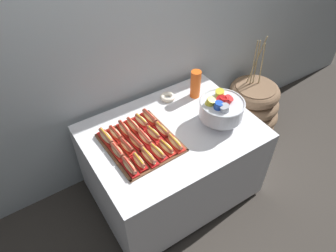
{
  "coord_description": "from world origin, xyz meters",
  "views": [
    {
      "loc": [
        -0.94,
        -1.41,
        2.43
      ],
      "look_at": [
        -0.01,
        0.04,
        0.77
      ],
      "focal_mm": 33.8,
      "sensor_mm": 36.0,
      "label": 1
    }
  ],
  "objects_px": {
    "hot_dog_9": "(145,138)",
    "hot_dog_12": "(106,137)",
    "hot_dog_0": "(129,167)",
    "cup_stack": "(196,84)",
    "serving_tray": "(141,143)",
    "hot_dog_1": "(139,161)",
    "hot_dog_2": "(148,157)",
    "hot_dog_8": "(136,142)",
    "hot_dog_13": "(116,133)",
    "punch_bowl": "(221,108)",
    "buffet_table": "(172,161)",
    "hot_dog_16": "(142,121)",
    "donut": "(168,97)",
    "hot_dog_3": "(158,152)",
    "hot_dog_17": "(150,117)",
    "hot_dog_7": "(127,146)",
    "hot_dog_15": "(133,125)",
    "hot_dog_14": "(124,129)",
    "hot_dog_10": "(154,134)",
    "hot_dog_5": "(175,143)",
    "hot_dog_6": "(117,151)",
    "hot_dog_11": "(162,130)",
    "floor_vase": "(251,109)",
    "hot_dog_4": "(166,147)"
  },
  "relations": [
    {
      "from": "hot_dog_9",
      "to": "hot_dog_12",
      "type": "xyz_separation_m",
      "value": [
        -0.23,
        0.16,
        0.0
      ]
    },
    {
      "from": "hot_dog_0",
      "to": "cup_stack",
      "type": "height_order",
      "value": "cup_stack"
    },
    {
      "from": "serving_tray",
      "to": "hot_dog_12",
      "type": "distance_m",
      "value": 0.25
    },
    {
      "from": "hot_dog_1",
      "to": "hot_dog_9",
      "type": "height_order",
      "value": "hot_dog_1"
    },
    {
      "from": "hot_dog_2",
      "to": "hot_dog_8",
      "type": "distance_m",
      "value": 0.17
    },
    {
      "from": "serving_tray",
      "to": "hot_dog_13",
      "type": "xyz_separation_m",
      "value": [
        -0.12,
        0.16,
        0.03
      ]
    },
    {
      "from": "punch_bowl",
      "to": "buffet_table",
      "type": "bearing_deg",
      "value": 161.23
    },
    {
      "from": "hot_dog_8",
      "to": "hot_dog_16",
      "type": "distance_m",
      "value": 0.22
    },
    {
      "from": "punch_bowl",
      "to": "donut",
      "type": "xyz_separation_m",
      "value": [
        -0.18,
        0.46,
        -0.13
      ]
    },
    {
      "from": "hot_dog_3",
      "to": "hot_dog_17",
      "type": "bearing_deg",
      "value": 68.06
    },
    {
      "from": "hot_dog_7",
      "to": "donut",
      "type": "xyz_separation_m",
      "value": [
        0.55,
        0.33,
        -0.02
      ]
    },
    {
      "from": "hot_dog_0",
      "to": "hot_dog_1",
      "type": "xyz_separation_m",
      "value": [
        0.07,
        0.0,
        0.0
      ]
    },
    {
      "from": "hot_dog_15",
      "to": "hot_dog_16",
      "type": "relative_size",
      "value": 1.09
    },
    {
      "from": "hot_dog_14",
      "to": "hot_dog_9",
      "type": "bearing_deg",
      "value": -63.06
    },
    {
      "from": "hot_dog_2",
      "to": "hot_dog_14",
      "type": "relative_size",
      "value": 1.06
    },
    {
      "from": "hot_dog_10",
      "to": "hot_dog_5",
      "type": "bearing_deg",
      "value": -63.06
    },
    {
      "from": "hot_dog_6",
      "to": "hot_dog_10",
      "type": "distance_m",
      "value": 0.3
    },
    {
      "from": "hot_dog_13",
      "to": "serving_tray",
      "type": "bearing_deg",
      "value": -53.21
    },
    {
      "from": "hot_dog_12",
      "to": "hot_dog_17",
      "type": "bearing_deg",
      "value": 2.5
    },
    {
      "from": "donut",
      "to": "hot_dog_11",
      "type": "bearing_deg",
      "value": -128.58
    },
    {
      "from": "hot_dog_0",
      "to": "hot_dog_1",
      "type": "bearing_deg",
      "value": 2.5
    },
    {
      "from": "hot_dog_6",
      "to": "hot_dog_7",
      "type": "bearing_deg",
      "value": 2.5
    },
    {
      "from": "serving_tray",
      "to": "hot_dog_14",
      "type": "distance_m",
      "value": 0.17
    },
    {
      "from": "hot_dog_1",
      "to": "punch_bowl",
      "type": "bearing_deg",
      "value": 2.66
    },
    {
      "from": "hot_dog_11",
      "to": "hot_dog_10",
      "type": "bearing_deg",
      "value": -177.5
    },
    {
      "from": "hot_dog_8",
      "to": "hot_dog_11",
      "type": "xyz_separation_m",
      "value": [
        0.22,
        0.01,
        -0.01
      ]
    },
    {
      "from": "hot_dog_0",
      "to": "hot_dog_15",
      "type": "distance_m",
      "value": 0.4
    },
    {
      "from": "hot_dog_5",
      "to": "hot_dog_14",
      "type": "xyz_separation_m",
      "value": [
        -0.24,
        0.32,
        0.0
      ]
    },
    {
      "from": "buffet_table",
      "to": "punch_bowl",
      "type": "relative_size",
      "value": 3.82
    },
    {
      "from": "hot_dog_6",
      "to": "hot_dog_9",
      "type": "distance_m",
      "value": 0.23
    },
    {
      "from": "floor_vase",
      "to": "hot_dog_8",
      "type": "relative_size",
      "value": 5.79
    },
    {
      "from": "hot_dog_7",
      "to": "hot_dog_15",
      "type": "height_order",
      "value": "hot_dog_7"
    },
    {
      "from": "hot_dog_9",
      "to": "hot_dog_11",
      "type": "distance_m",
      "value": 0.15
    },
    {
      "from": "hot_dog_10",
      "to": "hot_dog_14",
      "type": "bearing_deg",
      "value": 134.77
    },
    {
      "from": "hot_dog_11",
      "to": "hot_dog_16",
      "type": "distance_m",
      "value": 0.18
    },
    {
      "from": "hot_dog_4",
      "to": "hot_dog_7",
      "type": "relative_size",
      "value": 1.04
    },
    {
      "from": "buffet_table",
      "to": "hot_dog_16",
      "type": "height_order",
      "value": "hot_dog_16"
    },
    {
      "from": "buffet_table",
      "to": "hot_dog_2",
      "type": "relative_size",
      "value": 7.03
    },
    {
      "from": "serving_tray",
      "to": "punch_bowl",
      "type": "xyz_separation_m",
      "value": [
        0.62,
        -0.14,
        0.14
      ]
    },
    {
      "from": "hot_dog_10",
      "to": "hot_dog_11",
      "type": "height_order",
      "value": "hot_dog_10"
    },
    {
      "from": "hot_dog_7",
      "to": "hot_dog_12",
      "type": "bearing_deg",
      "value": 116.94
    },
    {
      "from": "serving_tray",
      "to": "hot_dog_11",
      "type": "bearing_deg",
      "value": 2.5
    },
    {
      "from": "hot_dog_11",
      "to": "hot_dog_17",
      "type": "bearing_deg",
      "value": 92.5
    },
    {
      "from": "hot_dog_6",
      "to": "hot_dog_11",
      "type": "relative_size",
      "value": 0.96
    },
    {
      "from": "hot_dog_6",
      "to": "punch_bowl",
      "type": "bearing_deg",
      "value": -9.0
    },
    {
      "from": "buffet_table",
      "to": "donut",
      "type": "xyz_separation_m",
      "value": [
        0.18,
        0.34,
        0.37
      ]
    },
    {
      "from": "hot_dog_0",
      "to": "hot_dog_13",
      "type": "distance_m",
      "value": 0.34
    },
    {
      "from": "hot_dog_11",
      "to": "cup_stack",
      "type": "distance_m",
      "value": 0.53
    },
    {
      "from": "hot_dog_15",
      "to": "hot_dog_8",
      "type": "bearing_deg",
      "value": -111.94
    },
    {
      "from": "serving_tray",
      "to": "hot_dog_3",
      "type": "relative_size",
      "value": 3.21
    }
  ]
}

